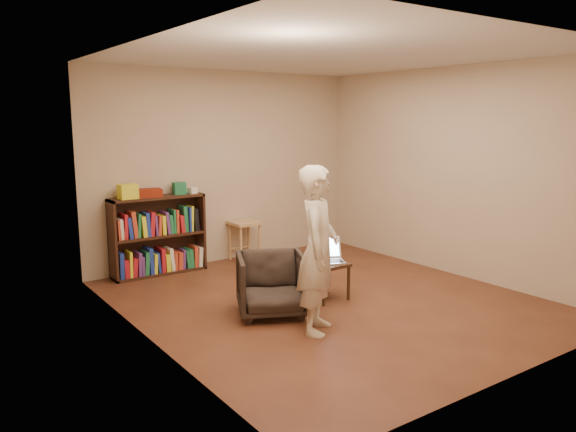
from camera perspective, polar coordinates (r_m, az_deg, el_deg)
floor at (r=6.22m, az=4.00°, el=-8.54°), size 4.50×4.50×0.00m
ceiling at (r=5.93m, az=4.32°, el=16.03°), size 4.50×4.50×0.00m
wall_back at (r=7.80m, az=-6.39°, el=4.96°), size 4.00×0.00×4.00m
wall_left at (r=4.93m, az=-14.19°, el=1.85°), size 0.00×4.50×4.50m
wall_right at (r=7.36m, az=16.35°, el=4.33°), size 0.00×4.50×4.50m
bookshelf at (r=7.33m, az=-13.07°, el=-2.36°), size 1.20×0.30×1.00m
box_yellow at (r=7.07m, az=-15.96°, el=2.40°), size 0.23×0.17×0.18m
red_cloth at (r=7.17m, az=-13.92°, el=2.29°), size 0.33×0.27×0.10m
box_green at (r=7.36m, az=-10.98°, el=2.79°), size 0.17×0.17×0.15m
box_white at (r=7.39m, az=-9.68°, el=2.57°), size 0.11×0.11×0.08m
stool at (r=7.81m, az=-4.42°, el=-1.33°), size 0.38×0.38×0.55m
armchair at (r=5.69m, az=-1.66°, el=-6.95°), size 0.90×0.91×0.63m
side_table at (r=6.18m, az=3.91°, el=-5.36°), size 0.40×0.40×0.41m
laptop at (r=6.21m, az=3.95°, el=-4.08°), size 0.49×0.49×0.25m
person at (r=5.14m, az=3.09°, el=-3.47°), size 0.67×0.66×1.55m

